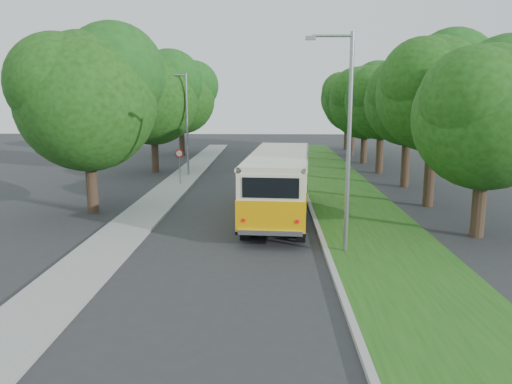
{
  "coord_description": "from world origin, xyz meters",
  "views": [
    {
      "loc": [
        1.47,
        -20.48,
        5.75
      ],
      "look_at": [
        0.83,
        1.93,
        1.5
      ],
      "focal_mm": 35.0,
      "sensor_mm": 36.0,
      "label": 1
    }
  ],
  "objects_px": {
    "vintage_bus": "(279,185)",
    "lamppost_far": "(186,121)",
    "car_grey": "(284,151)",
    "car_blue": "(274,156)",
    "car_white": "(290,164)",
    "car_silver": "(286,188)",
    "lamppost_near": "(347,137)"
  },
  "relations": [
    {
      "from": "car_white",
      "to": "car_blue",
      "type": "distance_m",
      "value": 5.42
    },
    {
      "from": "lamppost_near",
      "to": "lamppost_far",
      "type": "distance_m",
      "value": 20.53
    },
    {
      "from": "car_white",
      "to": "car_grey",
      "type": "relative_size",
      "value": 0.75
    },
    {
      "from": "car_silver",
      "to": "car_grey",
      "type": "relative_size",
      "value": 0.69
    },
    {
      "from": "lamppost_near",
      "to": "car_silver",
      "type": "height_order",
      "value": "lamppost_near"
    },
    {
      "from": "lamppost_near",
      "to": "car_white",
      "type": "relative_size",
      "value": 2.04
    },
    {
      "from": "lamppost_far",
      "to": "lamppost_near",
      "type": "bearing_deg",
      "value": -64.29
    },
    {
      "from": "car_white",
      "to": "car_silver",
      "type": "bearing_deg",
      "value": -97.81
    },
    {
      "from": "car_grey",
      "to": "lamppost_near",
      "type": "bearing_deg",
      "value": -98.65
    },
    {
      "from": "car_blue",
      "to": "car_grey",
      "type": "xyz_separation_m",
      "value": [
        1.05,
        3.54,
        0.1
      ]
    },
    {
      "from": "car_blue",
      "to": "lamppost_far",
      "type": "bearing_deg",
      "value": -109.81
    },
    {
      "from": "car_white",
      "to": "car_grey",
      "type": "xyz_separation_m",
      "value": [
        -0.17,
        8.81,
        0.08
      ]
    },
    {
      "from": "vintage_bus",
      "to": "car_grey",
      "type": "height_order",
      "value": "vintage_bus"
    },
    {
      "from": "vintage_bus",
      "to": "lamppost_far",
      "type": "bearing_deg",
      "value": 121.96
    },
    {
      "from": "lamppost_near",
      "to": "car_silver",
      "type": "relative_size",
      "value": 2.22
    },
    {
      "from": "lamppost_near",
      "to": "car_grey",
      "type": "height_order",
      "value": "lamppost_near"
    },
    {
      "from": "vintage_bus",
      "to": "car_grey",
      "type": "bearing_deg",
      "value": 92.31
    },
    {
      "from": "car_blue",
      "to": "car_grey",
      "type": "distance_m",
      "value": 3.69
    },
    {
      "from": "lamppost_near",
      "to": "car_blue",
      "type": "bearing_deg",
      "value": 95.31
    },
    {
      "from": "lamppost_far",
      "to": "vintage_bus",
      "type": "relative_size",
      "value": 0.69
    },
    {
      "from": "lamppost_far",
      "to": "vintage_bus",
      "type": "xyz_separation_m",
      "value": [
        6.61,
        -12.73,
        -2.5
      ]
    },
    {
      "from": "lamppost_far",
      "to": "car_white",
      "type": "xyz_separation_m",
      "value": [
        7.7,
        2.36,
        -3.47
      ]
    },
    {
      "from": "vintage_bus",
      "to": "car_blue",
      "type": "relative_size",
      "value": 2.5
    },
    {
      "from": "vintage_bus",
      "to": "car_silver",
      "type": "relative_size",
      "value": 3.01
    },
    {
      "from": "lamppost_far",
      "to": "car_white",
      "type": "distance_m",
      "value": 8.77
    },
    {
      "from": "lamppost_far",
      "to": "car_silver",
      "type": "bearing_deg",
      "value": -49.2
    },
    {
      "from": "lamppost_far",
      "to": "car_white",
      "type": "height_order",
      "value": "lamppost_far"
    },
    {
      "from": "car_silver",
      "to": "lamppost_near",
      "type": "bearing_deg",
      "value": -94.31
    },
    {
      "from": "car_silver",
      "to": "car_blue",
      "type": "distance_m",
      "value": 15.88
    },
    {
      "from": "lamppost_far",
      "to": "car_silver",
      "type": "height_order",
      "value": "lamppost_far"
    },
    {
      "from": "lamppost_near",
      "to": "lamppost_far",
      "type": "bearing_deg",
      "value": 115.71
    },
    {
      "from": "car_white",
      "to": "car_grey",
      "type": "bearing_deg",
      "value": 86.47
    }
  ]
}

